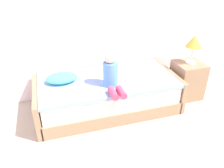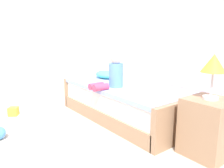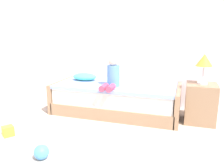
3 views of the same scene
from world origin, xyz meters
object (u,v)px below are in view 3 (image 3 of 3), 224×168
(nightstand, at_px, (200,103))
(child_figure, at_px, (112,74))
(toy_block, at_px, (8,131))
(bed, at_px, (116,98))
(toy_ball, at_px, (41,152))
(pillow, at_px, (85,77))
(table_lamp, at_px, (204,62))

(nightstand, bearing_deg, child_figure, -172.33)
(toy_block, bearing_deg, bed, 50.69)
(nightstand, bearing_deg, bed, 178.03)
(toy_block, bearing_deg, toy_ball, -24.74)
(toy_ball, bearing_deg, pillow, 99.48)
(table_lamp, xyz_separation_m, toy_block, (-2.45, -1.30, -0.87))
(bed, bearing_deg, pillow, 171.09)
(child_figure, bearing_deg, table_lamp, 7.67)
(nightstand, relative_size, toy_ball, 3.61)
(toy_ball, bearing_deg, nightstand, 44.49)
(pillow, height_order, toy_block, pillow)
(child_figure, relative_size, pillow, 1.16)
(bed, relative_size, nightstand, 3.52)
(nightstand, xyz_separation_m, child_figure, (-1.35, -0.18, 0.40))
(child_figure, relative_size, toy_ball, 3.07)
(bed, distance_m, toy_block, 1.75)
(nightstand, distance_m, pillow, 2.01)
(child_figure, height_order, pillow, child_figure)
(bed, xyz_separation_m, table_lamp, (1.35, -0.05, 0.69))
(pillow, bearing_deg, toy_ball, -80.52)
(nightstand, bearing_deg, table_lamp, 0.00)
(toy_ball, bearing_deg, child_figure, 77.14)
(toy_block, bearing_deg, child_figure, 45.41)
(pillow, xyz_separation_m, toy_block, (-0.47, -1.45, -0.50))
(bed, distance_m, pillow, 0.72)
(table_lamp, distance_m, toy_ball, 2.51)
(nightstand, height_order, toy_block, nightstand)
(pillow, distance_m, toy_block, 1.60)
(toy_ball, xyz_separation_m, toy_block, (-0.77, 0.35, -0.02))
(bed, relative_size, table_lamp, 4.69)
(bed, height_order, toy_block, bed)
(table_lamp, bearing_deg, toy_ball, -135.51)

